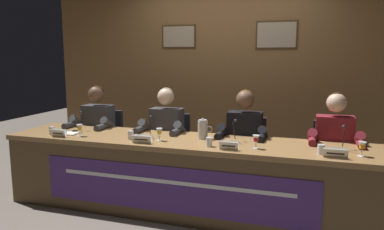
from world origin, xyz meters
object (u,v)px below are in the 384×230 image
(panelist_center_right, at_px, (243,139))
(panelist_far_right, at_px, (334,145))
(chair_far_left, at_px, (104,147))
(microphone_center_left, at_px, (147,130))
(water_cup_far_left, at_px, (52,131))
(nameplate_center_right, at_px, (229,146))
(conference_table, at_px, (188,165))
(panelist_far_left, at_px, (95,129))
(water_cup_center_right, at_px, (209,143))
(document_stack_far_left, at_px, (68,133))
(chair_center_right, at_px, (246,159))
(water_cup_far_right, at_px, (321,150))
(juice_glass_center_right, at_px, (256,139))
(microphone_far_right, at_px, (344,143))
(water_cup_center_left, at_px, (131,136))
(nameplate_far_left, at_px, (59,133))
(juice_glass_far_left, at_px, (80,128))
(panelist_center_left, at_px, (164,133))
(juice_glass_center_left, at_px, (159,132))
(microphone_center_right, at_px, (234,135))
(nameplate_far_right, at_px, (335,153))
(water_pitcher_central, at_px, (203,129))
(juice_glass_far_right, at_px, (362,146))
(chair_center_left, at_px, (171,153))
(microphone_far_left, at_px, (77,125))
(nameplate_center_left, at_px, (142,139))

(panelist_center_right, height_order, panelist_far_right, same)
(chair_far_left, relative_size, microphone_center_left, 4.09)
(water_cup_far_left, bearing_deg, nameplate_center_right, -1.94)
(conference_table, xyz_separation_m, panelist_far_left, (-1.34, 0.48, 0.19))
(water_cup_center_right, distance_m, document_stack_far_left, 1.59)
(panelist_far_left, distance_m, chair_center_right, 1.82)
(water_cup_far_left, distance_m, water_cup_far_right, 2.69)
(panelist_center_right, relative_size, juice_glass_center_right, 9.78)
(chair_far_left, distance_m, water_cup_center_right, 1.79)
(chair_center_right, bearing_deg, microphone_far_right, -30.99)
(water_cup_center_left, distance_m, microphone_far_right, 1.99)
(microphone_far_right, bearing_deg, water_cup_far_right, -135.68)
(panelist_far_left, distance_m, nameplate_far_left, 0.66)
(juice_glass_far_left, xyz_separation_m, panelist_center_left, (0.71, 0.56, -0.12))
(juice_glass_far_left, relative_size, water_cup_far_right, 1.46)
(panelist_center_left, bearing_deg, juice_glass_center_left, -73.00)
(panelist_far_left, bearing_deg, microphone_far_right, -7.68)
(microphone_center_right, relative_size, panelist_far_right, 0.18)
(panelist_center_left, height_order, chair_center_right, panelist_center_left)
(water_cup_center_left, distance_m, nameplate_far_right, 1.91)
(juice_glass_center_left, relative_size, juice_glass_center_right, 1.00)
(microphone_center_left, bearing_deg, nameplate_center_right, -15.43)
(nameplate_far_left, relative_size, water_pitcher_central, 0.79)
(nameplate_center_right, distance_m, nameplate_far_right, 0.88)
(water_cup_far_left, xyz_separation_m, panelist_center_left, (1.04, 0.58, -0.08))
(panelist_far_left, relative_size, juice_glass_far_right, 9.78)
(nameplate_far_right, xyz_separation_m, water_pitcher_central, (-1.23, 0.36, 0.05))
(panelist_far_left, xyz_separation_m, water_cup_center_left, (0.75, -0.53, 0.08))
(water_cup_center_right, bearing_deg, water_cup_far_right, 1.45)
(chair_center_left, distance_m, document_stack_far_left, 1.19)
(water_cup_center_right, distance_m, water_cup_far_right, 0.97)
(nameplate_far_left, bearing_deg, panelist_far_left, 89.97)
(nameplate_far_right, bearing_deg, water_cup_center_right, 177.06)
(water_pitcher_central, bearing_deg, nameplate_far_right, -16.26)
(microphone_center_left, relative_size, water_cup_far_right, 2.54)
(nameplate_center_right, distance_m, panelist_far_right, 1.12)
(panelist_far_left, relative_size, water_cup_far_left, 14.26)
(water_cup_center_left, bearing_deg, nameplate_far_left, -170.31)
(water_cup_center_left, relative_size, microphone_center_left, 0.39)
(panelist_far_left, distance_m, juice_glass_far_left, 0.60)
(chair_center_left, bearing_deg, water_cup_far_right, -24.55)
(panelist_far_right, bearing_deg, microphone_far_left, -172.26)
(juice_glass_center_right, bearing_deg, panelist_center_right, 111.09)
(juice_glass_far_left, distance_m, microphone_far_right, 2.56)
(document_stack_far_left, bearing_deg, water_cup_far_right, -1.20)
(juice_glass_center_left, xyz_separation_m, juice_glass_far_right, (1.82, -0.02, 0.00))
(juice_glass_far_left, relative_size, document_stack_far_left, 0.56)
(water_cup_far_left, distance_m, microphone_center_right, 1.92)
(microphone_far_right, bearing_deg, nameplate_center_left, -171.17)
(panelist_center_left, height_order, juice_glass_far_right, panelist_center_left)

